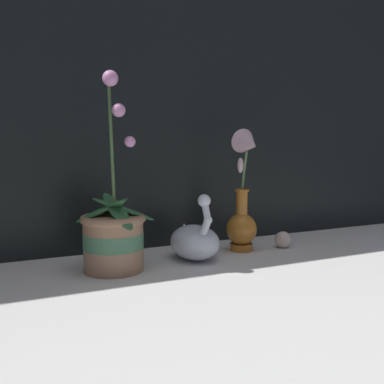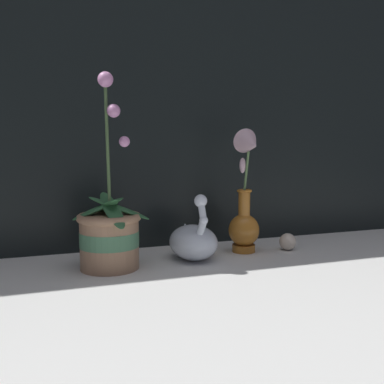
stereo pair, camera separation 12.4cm
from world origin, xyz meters
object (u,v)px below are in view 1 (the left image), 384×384
at_px(orchid_potted_plant, 114,234).
at_px(blue_vase, 243,205).
at_px(swan_figurine, 194,240).
at_px(glass_sphere, 283,240).

height_order(orchid_potted_plant, blue_vase, orchid_potted_plant).
distance_m(swan_figurine, blue_vase, 0.19).
bearing_deg(glass_sphere, orchid_potted_plant, -177.54).
xyz_separation_m(orchid_potted_plant, blue_vase, (0.40, 0.04, 0.05)).
bearing_deg(orchid_potted_plant, glass_sphere, 2.46).
height_order(orchid_potted_plant, swan_figurine, orchid_potted_plant).
bearing_deg(orchid_potted_plant, swan_figurine, 4.23).
relative_size(orchid_potted_plant, blue_vase, 1.36).
bearing_deg(glass_sphere, swan_figurine, -178.90).
xyz_separation_m(swan_figurine, glass_sphere, (0.30, 0.01, -0.03)).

